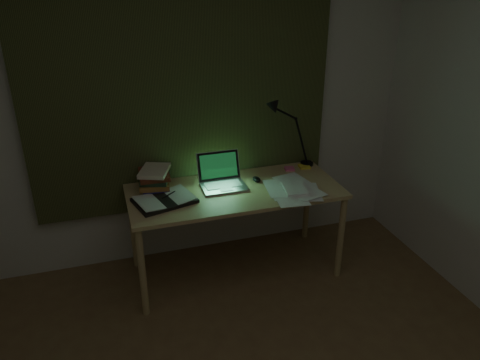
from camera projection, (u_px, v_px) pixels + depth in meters
The scene contains 11 objects.
wall_back at pixel (182, 102), 3.38m from camera, with size 3.50×0.00×2.50m, color beige.
curtain at pixel (181, 75), 3.26m from camera, with size 2.20×0.06×2.00m, color #32351A.
desk at pixel (235, 231), 3.48m from camera, with size 1.52×0.66×0.69m, color tan, non-canonical shape.
laptop at pixel (224, 173), 3.31m from camera, with size 0.32×0.36×0.23m, color #B8B8BD, non-canonical shape.
open_textbook at pixel (165, 200), 3.15m from camera, with size 0.39×0.28×0.03m, color silver, non-canonical shape.
book_stack at pixel (154, 178), 3.32m from camera, with size 0.21×0.25×0.16m, color silver, non-canonical shape.
loose_papers at pixel (287, 189), 3.32m from camera, with size 0.34×0.36×0.02m, color white, non-canonical shape.
mouse at pixel (257, 179), 3.45m from camera, with size 0.06×0.09×0.03m, color black.
sticky_yellow at pixel (304, 166), 3.69m from camera, with size 0.08×0.08×0.02m, color yellow.
sticky_pink at pixel (289, 169), 3.66m from camera, with size 0.07×0.07×0.02m, color pink.
desk_lamp at pixel (309, 132), 3.63m from camera, with size 0.37×0.29×0.56m, color black, non-canonical shape.
Camera 1 is at (-0.59, -1.28, 2.15)m, focal length 35.00 mm.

